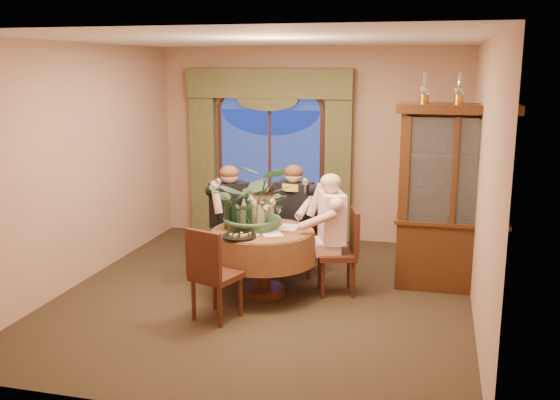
% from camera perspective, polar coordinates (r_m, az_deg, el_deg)
% --- Properties ---
extents(floor, '(5.00, 5.00, 0.00)m').
position_cam_1_polar(floor, '(7.13, -1.36, -8.66)').
color(floor, black).
rests_on(floor, ground).
extents(wall_back, '(4.50, 0.00, 4.50)m').
position_cam_1_polar(wall_back, '(9.16, 2.83, 5.08)').
color(wall_back, '#A2775B').
rests_on(wall_back, ground).
extents(wall_right, '(0.00, 5.00, 5.00)m').
position_cam_1_polar(wall_right, '(6.52, 17.98, 1.54)').
color(wall_right, '#A2775B').
rests_on(wall_right, ground).
extents(ceiling, '(5.00, 5.00, 0.00)m').
position_cam_1_polar(ceiling, '(6.66, -1.49, 14.45)').
color(ceiling, white).
rests_on(ceiling, wall_back).
extents(window, '(1.62, 0.10, 1.32)m').
position_cam_1_polar(window, '(9.24, -0.92, 4.53)').
color(window, navy).
rests_on(window, wall_back).
extents(arched_transom, '(1.60, 0.06, 0.44)m').
position_cam_1_polar(arched_transom, '(9.17, -0.94, 9.37)').
color(arched_transom, navy).
rests_on(arched_transom, wall_back).
extents(drapery_left, '(0.38, 0.14, 2.32)m').
position_cam_1_polar(drapery_left, '(9.53, -7.00, 3.96)').
color(drapery_left, '#494824').
rests_on(drapery_left, floor).
extents(drapery_right, '(0.38, 0.14, 2.32)m').
position_cam_1_polar(drapery_right, '(9.00, 5.35, 3.50)').
color(drapery_right, '#494824').
rests_on(drapery_right, floor).
extents(swag_valance, '(2.45, 0.16, 0.42)m').
position_cam_1_polar(swag_valance, '(9.08, -1.08, 10.60)').
color(swag_valance, '#494824').
rests_on(swag_valance, wall_back).
extents(dining_table, '(1.58, 1.58, 0.75)m').
position_cam_1_polar(dining_table, '(7.05, -1.58, -5.68)').
color(dining_table, maroon).
rests_on(dining_table, floor).
extents(china_cabinet, '(1.32, 0.52, 2.13)m').
position_cam_1_polar(china_cabinet, '(7.33, 15.50, 0.13)').
color(china_cabinet, '#33190A').
rests_on(china_cabinet, floor).
extents(oil_lamp_left, '(0.11, 0.11, 0.34)m').
position_cam_1_polar(oil_lamp_left, '(7.18, 13.09, 9.96)').
color(oil_lamp_left, '#A5722D').
rests_on(oil_lamp_left, china_cabinet).
extents(oil_lamp_center, '(0.11, 0.11, 0.34)m').
position_cam_1_polar(oil_lamp_center, '(7.18, 16.07, 9.80)').
color(oil_lamp_center, '#A5722D').
rests_on(oil_lamp_center, china_cabinet).
extents(oil_lamp_right, '(0.11, 0.11, 0.34)m').
position_cam_1_polar(oil_lamp_right, '(7.20, 19.04, 9.62)').
color(oil_lamp_right, '#A5722D').
rests_on(oil_lamp_right, china_cabinet).
extents(chair_right, '(0.52, 0.52, 0.96)m').
position_cam_1_polar(chair_right, '(7.07, 5.18, -4.78)').
color(chair_right, black).
rests_on(chair_right, floor).
extents(chair_back_right, '(0.54, 0.54, 0.96)m').
position_cam_1_polar(chair_back_right, '(7.72, 2.25, -3.26)').
color(chair_back_right, black).
rests_on(chair_back_right, floor).
extents(chair_back, '(0.59, 0.59, 0.96)m').
position_cam_1_polar(chair_back, '(7.79, -4.12, -3.14)').
color(chair_back, black).
rests_on(chair_back, floor).
extents(chair_front_left, '(0.53, 0.53, 0.96)m').
position_cam_1_polar(chair_front_left, '(6.38, -5.82, -6.69)').
color(chair_front_left, black).
rests_on(chair_front_left, floor).
extents(person_pink, '(0.60, 0.62, 1.37)m').
position_cam_1_polar(person_pink, '(7.07, 4.75, -3.04)').
color(person_pink, beige).
rests_on(person_pink, floor).
extents(person_back, '(0.66, 0.66, 1.36)m').
position_cam_1_polar(person_back, '(7.67, -4.66, -1.83)').
color(person_back, black).
rests_on(person_back, floor).
extents(person_scarf, '(0.57, 0.54, 1.37)m').
position_cam_1_polar(person_scarf, '(7.68, 1.30, -1.76)').
color(person_scarf, black).
rests_on(person_scarf, floor).
extents(stoneware_vase, '(0.15, 0.15, 0.28)m').
position_cam_1_polar(stoneware_vase, '(7.05, -2.02, -1.33)').
color(stoneware_vase, tan).
rests_on(stoneware_vase, dining_table).
extents(centerpiece_plant, '(0.99, 1.10, 0.86)m').
position_cam_1_polar(centerpiece_plant, '(6.91, -2.17, 2.56)').
color(centerpiece_plant, '#365535').
rests_on(centerpiece_plant, dining_table).
extents(olive_bowl, '(0.15, 0.15, 0.05)m').
position_cam_1_polar(olive_bowl, '(6.87, -1.39, -2.69)').
color(olive_bowl, '#525F30').
rests_on(olive_bowl, dining_table).
extents(cheese_platter, '(0.37, 0.37, 0.02)m').
position_cam_1_polar(cheese_platter, '(6.64, -3.77, -3.34)').
color(cheese_platter, black).
rests_on(cheese_platter, dining_table).
extents(wine_bottle_0, '(0.07, 0.07, 0.33)m').
position_cam_1_polar(wine_bottle_0, '(6.91, -2.84, -1.41)').
color(wine_bottle_0, black).
rests_on(wine_bottle_0, dining_table).
extents(wine_bottle_1, '(0.07, 0.07, 0.33)m').
position_cam_1_polar(wine_bottle_1, '(6.97, -4.27, -1.29)').
color(wine_bottle_1, black).
rests_on(wine_bottle_1, dining_table).
extents(wine_bottle_2, '(0.07, 0.07, 0.33)m').
position_cam_1_polar(wine_bottle_2, '(6.99, -3.35, -1.24)').
color(wine_bottle_2, tan).
rests_on(wine_bottle_2, dining_table).
extents(wine_bottle_3, '(0.07, 0.07, 0.33)m').
position_cam_1_polar(wine_bottle_3, '(7.14, -3.29, -0.95)').
color(wine_bottle_3, black).
rests_on(wine_bottle_3, dining_table).
extents(wine_bottle_4, '(0.07, 0.07, 0.33)m').
position_cam_1_polar(wine_bottle_4, '(6.97, -4.85, -1.31)').
color(wine_bottle_4, black).
rests_on(wine_bottle_4, dining_table).
extents(tasting_paper_0, '(0.33, 0.36, 0.00)m').
position_cam_1_polar(tasting_paper_0, '(6.79, -0.79, -3.05)').
color(tasting_paper_0, white).
rests_on(tasting_paper_0, dining_table).
extents(tasting_paper_1, '(0.23, 0.31, 0.00)m').
position_cam_1_polar(tasting_paper_1, '(7.02, 0.78, -2.52)').
color(tasting_paper_1, white).
rests_on(tasting_paper_1, dining_table).
extents(tasting_paper_2, '(0.23, 0.31, 0.00)m').
position_cam_1_polar(tasting_paper_2, '(6.69, -3.00, -3.28)').
color(tasting_paper_2, white).
rests_on(tasting_paper_2, dining_table).
extents(wine_glass_person_pink, '(0.07, 0.07, 0.18)m').
position_cam_1_polar(wine_glass_person_pink, '(6.96, 1.70, -1.92)').
color(wine_glass_person_pink, silver).
rests_on(wine_glass_person_pink, dining_table).
extents(wine_glass_person_back, '(0.07, 0.07, 0.18)m').
position_cam_1_polar(wine_glass_person_back, '(7.26, -3.17, -1.34)').
color(wine_glass_person_back, silver).
rests_on(wine_glass_person_back, dining_table).
extents(wine_glass_person_scarf, '(0.07, 0.07, 0.18)m').
position_cam_1_polar(wine_glass_person_scarf, '(7.27, -0.13, -1.31)').
color(wine_glass_person_scarf, silver).
rests_on(wine_glass_person_scarf, dining_table).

